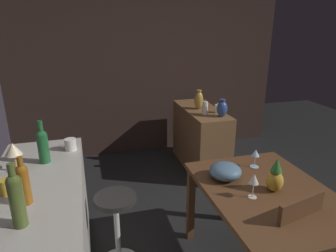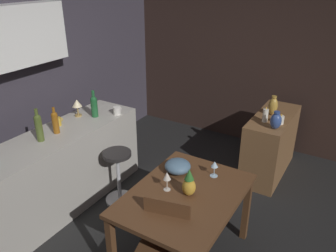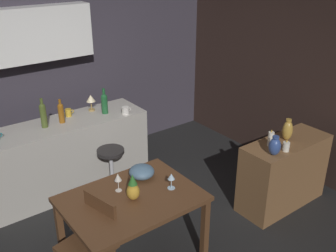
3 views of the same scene
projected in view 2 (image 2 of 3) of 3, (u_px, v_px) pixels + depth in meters
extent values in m
plane|color=black|center=(174.00, 237.00, 3.46)|extent=(9.00, 9.00, 0.00)
cube|color=#38333D|center=(18.00, 83.00, 3.90)|extent=(5.20, 0.10, 2.60)
cube|color=#33231E|center=(244.00, 57.00, 5.03)|extent=(0.10, 4.40, 2.60)
cube|color=#56351E|center=(185.00, 195.00, 2.92)|extent=(1.20, 0.88, 0.04)
cube|color=#56351E|center=(112.00, 251.00, 2.83)|extent=(0.06, 0.06, 0.70)
cube|color=#56351E|center=(177.00, 185.00, 3.68)|extent=(0.06, 0.06, 0.70)
cube|color=#56351E|center=(246.00, 209.00, 3.32)|extent=(0.06, 0.06, 0.70)
cube|color=#B2ADA3|center=(60.00, 171.00, 3.77)|extent=(2.10, 0.60, 0.90)
cube|color=brown|center=(270.00, 145.00, 4.42)|extent=(1.10, 0.44, 0.82)
cube|color=#56351E|center=(167.00, 221.00, 2.69)|extent=(0.12, 0.38, 0.41)
cylinder|color=#262323|center=(117.00, 154.00, 3.75)|extent=(0.32, 0.32, 0.04)
cylinder|color=silver|center=(119.00, 178.00, 3.88)|extent=(0.04, 0.04, 0.61)
cylinder|color=silver|center=(120.00, 199.00, 4.01)|extent=(0.34, 0.34, 0.03)
cylinder|color=silver|center=(214.00, 176.00, 3.15)|extent=(0.07, 0.07, 0.00)
cylinder|color=silver|center=(214.00, 171.00, 3.13)|extent=(0.01, 0.01, 0.10)
cone|color=silver|center=(215.00, 164.00, 3.10)|extent=(0.07, 0.07, 0.06)
cylinder|color=silver|center=(167.00, 189.00, 2.95)|extent=(0.06, 0.06, 0.00)
cylinder|color=silver|center=(167.00, 184.00, 2.93)|extent=(0.01, 0.01, 0.10)
cone|color=silver|center=(167.00, 176.00, 2.89)|extent=(0.07, 0.07, 0.07)
ellipsoid|color=gold|center=(189.00, 187.00, 2.86)|extent=(0.12, 0.12, 0.15)
cone|color=#2D6B28|center=(189.00, 174.00, 2.81)|extent=(0.08, 0.08, 0.10)
ellipsoid|color=slate|center=(178.00, 166.00, 3.19)|extent=(0.25, 0.25, 0.12)
cylinder|color=#1E592D|center=(94.00, 108.00, 3.98)|extent=(0.08, 0.08, 0.21)
sphere|color=#1E592D|center=(94.00, 100.00, 3.93)|extent=(0.08, 0.08, 0.08)
cylinder|color=#1E592D|center=(93.00, 94.00, 3.90)|extent=(0.04, 0.04, 0.09)
cylinder|color=#475623|center=(39.00, 129.00, 3.40)|extent=(0.07, 0.07, 0.25)
sphere|color=#475623|center=(37.00, 118.00, 3.35)|extent=(0.07, 0.07, 0.07)
cylinder|color=#475623|center=(36.00, 112.00, 3.32)|extent=(0.03, 0.03, 0.08)
cylinder|color=#8C5114|center=(56.00, 124.00, 3.58)|extent=(0.07, 0.07, 0.21)
sphere|color=#8C5114|center=(54.00, 115.00, 3.53)|extent=(0.07, 0.07, 0.07)
cylinder|color=#8C5114|center=(53.00, 110.00, 3.51)|extent=(0.03, 0.03, 0.06)
cylinder|color=gold|center=(58.00, 121.00, 3.77)|extent=(0.07, 0.07, 0.09)
torus|color=gold|center=(61.00, 120.00, 3.81)|extent=(0.05, 0.01, 0.05)
cylinder|color=white|center=(117.00, 111.00, 4.07)|extent=(0.09, 0.09, 0.09)
torus|color=white|center=(120.00, 109.00, 4.11)|extent=(0.05, 0.01, 0.05)
cylinder|color=#A58447|center=(78.00, 115.00, 4.03)|extent=(0.08, 0.08, 0.02)
cylinder|color=#A58447|center=(78.00, 110.00, 4.00)|extent=(0.02, 0.02, 0.10)
cone|color=beige|center=(77.00, 103.00, 3.96)|extent=(0.11, 0.11, 0.09)
cylinder|color=white|center=(281.00, 120.00, 4.00)|extent=(0.07, 0.07, 0.10)
ellipsoid|color=yellow|center=(282.00, 115.00, 3.97)|extent=(0.01, 0.01, 0.03)
cylinder|color=white|center=(265.00, 116.00, 4.05)|extent=(0.06, 0.06, 0.16)
ellipsoid|color=yellow|center=(266.00, 108.00, 4.01)|extent=(0.01, 0.01, 0.03)
ellipsoid|color=#B78C38|center=(273.00, 106.00, 4.22)|extent=(0.11, 0.11, 0.23)
cylinder|color=#B78C38|center=(274.00, 97.00, 4.17)|extent=(0.06, 0.06, 0.02)
ellipsoid|color=#334C8C|center=(276.00, 121.00, 3.86)|extent=(0.13, 0.13, 0.19)
cylinder|color=#334C8C|center=(277.00, 112.00, 3.81)|extent=(0.07, 0.07, 0.02)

